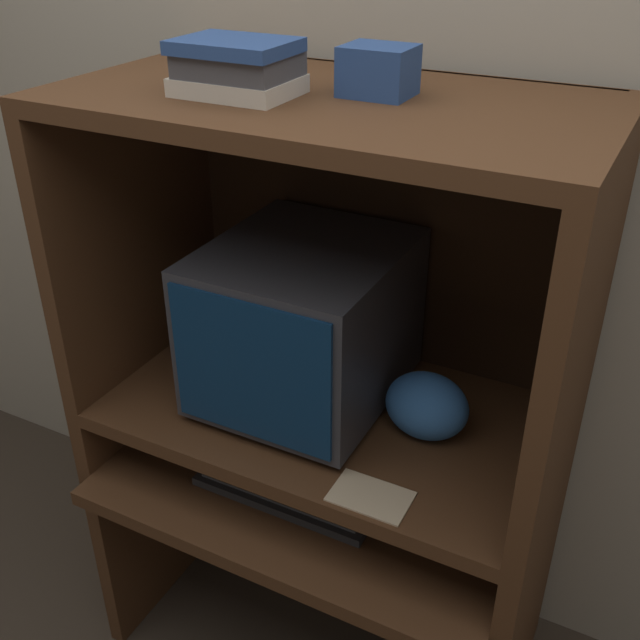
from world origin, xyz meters
TOP-DOWN VIEW (x-y plane):
  - wall_back at (0.00, 0.64)m, footprint 6.00×0.06m
  - desk_base at (0.00, 0.24)m, footprint 1.04×0.65m
  - desk_monitor_shelf at (0.00, 0.29)m, footprint 1.04×0.58m
  - hutch_upper at (0.00, 0.33)m, footprint 1.04×0.58m
  - crt_monitor at (-0.07, 0.31)m, footprint 0.40×0.46m
  - keyboard at (-0.03, 0.16)m, footprint 0.43×0.14m
  - mouse at (0.22, 0.14)m, footprint 0.06×0.04m
  - snack_bag at (0.23, 0.29)m, footprint 0.18×0.14m
  - book_stack at (-0.14, 0.21)m, footprint 0.21×0.17m
  - paper_card at (0.21, 0.06)m, footprint 0.15×0.10m
  - storage_box at (0.08, 0.32)m, footprint 0.12×0.11m

SIDE VIEW (x-z plane):
  - desk_base at x=0.00m, z-range 0.10..0.70m
  - keyboard at x=-0.03m, z-range 0.60..0.63m
  - mouse at x=0.22m, z-range 0.60..0.63m
  - desk_monitor_shelf at x=0.00m, z-range 0.65..0.83m
  - paper_card at x=0.21m, z-range 0.78..0.79m
  - snack_bag at x=0.23m, z-range 0.78..0.93m
  - crt_monitor at x=-0.07m, z-range 0.79..1.16m
  - hutch_upper at x=0.00m, z-range 0.89..1.59m
  - wall_back at x=0.00m, z-range 0.00..2.60m
  - storage_box at x=0.08m, z-range 1.48..1.57m
  - book_stack at x=-0.14m, z-range 1.48..1.58m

